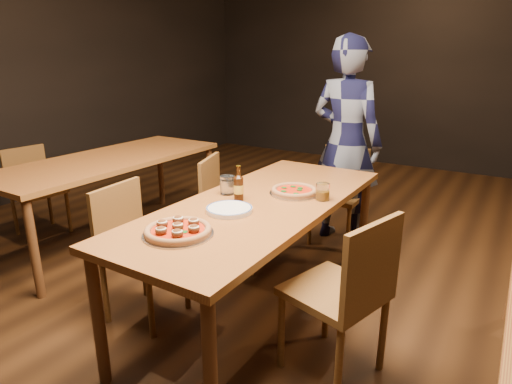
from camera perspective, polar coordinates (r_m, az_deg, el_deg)
The scene contains 15 objects.
ground at distance 2.86m, azimuth 0.55°, elevation -15.62°, with size 9.00×9.00×0.00m, color black.
table_main at distance 2.55m, azimuth 0.60°, elevation -2.75°, with size 0.80×2.00×0.75m.
table_left at distance 3.87m, azimuth -18.99°, elevation 3.33°, with size 0.80×2.00×0.75m.
chair_main_nw at distance 2.70m, azimuth -14.69°, elevation -7.70°, with size 0.41×0.41×0.87m, color brown, non-canonical shape.
chair_main_sw at distance 3.29m, azimuth -2.91°, elevation -2.40°, with size 0.41×0.41×0.88m, color brown, non-canonical shape.
chair_main_e at distance 2.21m, azimuth 10.41°, elevation -12.76°, with size 0.43×0.43×0.92m, color brown, non-canonical shape.
chair_end at distance 3.74m, azimuth 10.80°, elevation -0.43°, with size 0.40×0.40×0.86m, color brown, non-canonical shape.
chair_nbr_left at distance 4.33m, azimuth -27.05°, elevation 0.17°, with size 0.39×0.39×0.83m, color brown, non-canonical shape.
pizza_meatball at distance 2.08m, azimuth -10.36°, elevation -5.01°, with size 0.34×0.34×0.06m.
pizza_margherita at distance 2.66m, azimuth 5.11°, elevation 0.14°, with size 0.30×0.30×0.04m.
plate_stack at distance 2.36m, azimuth -3.58°, elevation -2.34°, with size 0.26×0.26×0.02m, color white.
beer_bottle at distance 2.52m, azimuth -2.33°, elevation 0.52°, with size 0.06×0.06×0.21m.
water_glass at distance 2.65m, azimuth -3.84°, elevation 0.95°, with size 0.09×0.09×0.11m, color white.
amber_glass at distance 2.57m, azimuth 8.88°, elevation 0.05°, with size 0.08×0.08×0.10m, color #A46712.
diner at distance 3.71m, azimuth 11.89°, elevation 6.41°, with size 0.64×0.42×1.74m, color black.
Camera 1 is at (1.25, -2.04, 1.56)m, focal length 30.00 mm.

